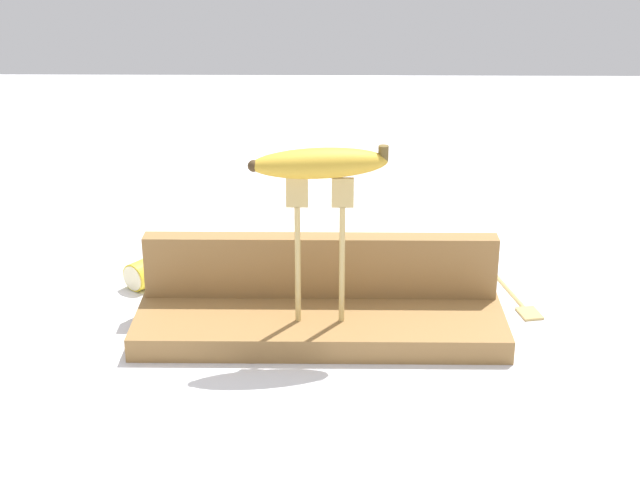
{
  "coord_description": "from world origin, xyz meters",
  "views": [
    {
      "loc": [
        0.01,
        -1.06,
        0.56
      ],
      "look_at": [
        0.0,
        0.0,
        0.13
      ],
      "focal_mm": 53.56,
      "sensor_mm": 36.0,
      "label": 1
    }
  ],
  "objects_px": {
    "fork_stand_center": "(320,237)",
    "banana_chunk_far": "(145,273)",
    "banana_raised_center": "(320,163)",
    "fork_fallen_near": "(516,297)"
  },
  "relations": [
    {
      "from": "fork_stand_center",
      "to": "fork_fallen_near",
      "type": "distance_m",
      "value": 0.32
    },
    {
      "from": "fork_stand_center",
      "to": "banana_raised_center",
      "type": "distance_m",
      "value": 0.09
    },
    {
      "from": "fork_fallen_near",
      "to": "banana_chunk_far",
      "type": "height_order",
      "value": "banana_chunk_far"
    },
    {
      "from": "banana_raised_center",
      "to": "banana_chunk_far",
      "type": "distance_m",
      "value": 0.36
    },
    {
      "from": "fork_stand_center",
      "to": "banana_chunk_far",
      "type": "xyz_separation_m",
      "value": [
        -0.25,
        0.16,
        -0.12
      ]
    },
    {
      "from": "banana_raised_center",
      "to": "fork_fallen_near",
      "type": "height_order",
      "value": "banana_raised_center"
    },
    {
      "from": "fork_stand_center",
      "to": "banana_chunk_far",
      "type": "height_order",
      "value": "fork_stand_center"
    },
    {
      "from": "fork_stand_center",
      "to": "banana_chunk_far",
      "type": "bearing_deg",
      "value": 146.62
    },
    {
      "from": "fork_fallen_near",
      "to": "fork_stand_center",
      "type": "bearing_deg",
      "value": -154.86
    },
    {
      "from": "banana_raised_center",
      "to": "banana_chunk_far",
      "type": "bearing_deg",
      "value": 146.61
    }
  ]
}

